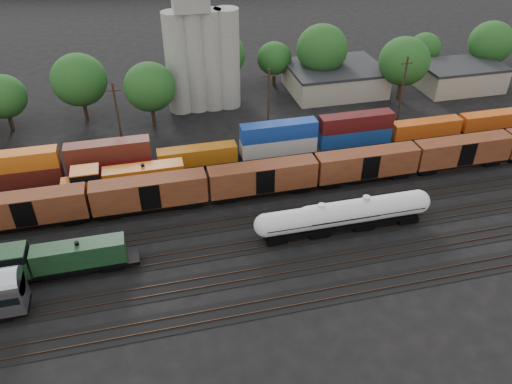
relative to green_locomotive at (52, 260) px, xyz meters
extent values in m
plane|color=black|center=(20.16, 5.00, -2.57)|extent=(600.00, 600.00, 0.00)
cube|color=black|center=(20.16, -10.00, -2.53)|extent=(180.00, 3.20, 0.08)
cube|color=#382319|center=(20.16, -10.72, -2.45)|extent=(180.00, 0.08, 0.16)
cube|color=#382319|center=(20.16, -9.28, -2.45)|extent=(180.00, 0.08, 0.16)
cube|color=black|center=(20.16, -5.00, -2.53)|extent=(180.00, 3.20, 0.08)
cube|color=#382319|center=(20.16, -5.72, -2.45)|extent=(180.00, 0.08, 0.16)
cube|color=#382319|center=(20.16, -4.28, -2.45)|extent=(180.00, 0.08, 0.16)
cube|color=black|center=(20.16, 0.00, -2.53)|extent=(180.00, 3.20, 0.08)
cube|color=#382319|center=(20.16, -0.72, -2.45)|extent=(180.00, 0.08, 0.16)
cube|color=#382319|center=(20.16, 0.72, -2.45)|extent=(180.00, 0.08, 0.16)
cube|color=black|center=(20.16, 5.00, -2.53)|extent=(180.00, 3.20, 0.08)
cube|color=#382319|center=(20.16, 4.28, -2.45)|extent=(180.00, 0.08, 0.16)
cube|color=#382319|center=(20.16, 5.72, -2.45)|extent=(180.00, 0.08, 0.16)
cube|color=black|center=(20.16, 10.00, -2.53)|extent=(180.00, 3.20, 0.08)
cube|color=#382319|center=(20.16, 9.28, -2.45)|extent=(180.00, 0.08, 0.16)
cube|color=#382319|center=(20.16, 10.72, -2.45)|extent=(180.00, 0.08, 0.16)
cube|color=black|center=(20.16, 15.00, -2.53)|extent=(180.00, 3.20, 0.08)
cube|color=#382319|center=(20.16, 14.28, -2.45)|extent=(180.00, 0.08, 0.16)
cube|color=#382319|center=(20.16, 15.72, -2.45)|extent=(180.00, 0.08, 0.16)
cube|color=black|center=(20.16, 20.00, -2.53)|extent=(180.00, 3.20, 0.08)
cube|color=#382319|center=(20.16, 19.28, -2.45)|extent=(180.00, 0.08, 0.16)
cube|color=#382319|center=(20.16, 20.72, -2.45)|extent=(180.00, 0.08, 0.16)
cube|color=black|center=(0.93, 0.00, -1.27)|extent=(16.99, 2.90, 0.40)
cube|color=black|center=(0.93, 0.00, -1.72)|extent=(5.00, 2.20, 0.80)
cube|color=#16341A|center=(2.97, 0.00, 0.28)|extent=(10.19, 2.40, 2.70)
cube|color=#16341A|center=(-4.16, 0.00, 0.58)|extent=(3.60, 2.90, 3.30)
cube|color=black|center=(-4.16, 0.00, 1.63)|extent=(3.70, 3.00, 0.90)
cylinder|color=black|center=(2.97, 0.00, 1.78)|extent=(0.50, 0.50, 0.50)
cube|color=black|center=(-4.50, 0.00, -1.92)|extent=(2.60, 2.00, 0.70)
cube|color=black|center=(6.37, 0.00, -1.92)|extent=(2.60, 2.00, 0.70)
cylinder|color=silver|center=(31.74, 0.00, 0.30)|extent=(14.16, 2.92, 2.92)
sphere|color=silver|center=(24.66, 0.00, 0.30)|extent=(2.92, 2.92, 2.92)
sphere|color=silver|center=(38.83, 0.00, 0.30)|extent=(2.92, 2.92, 2.92)
cylinder|color=silver|center=(31.74, 0.00, 1.96)|extent=(0.91, 0.91, 0.50)
cube|color=black|center=(31.74, 0.00, 0.30)|extent=(14.48, 3.06, 0.08)
cube|color=black|center=(31.74, 0.00, -1.31)|extent=(13.68, 2.21, 0.50)
cube|color=black|center=(25.95, 0.00, -1.91)|extent=(2.62, 2.01, 0.70)
cube|color=black|center=(37.54, 0.00, -1.91)|extent=(2.62, 2.01, 0.70)
cylinder|color=silver|center=(37.60, 0.00, 0.41)|extent=(14.77, 3.04, 3.04)
sphere|color=silver|center=(30.22, 0.00, 0.41)|extent=(3.04, 3.04, 3.04)
sphere|color=silver|center=(44.99, 0.00, 0.41)|extent=(3.04, 3.04, 3.04)
cylinder|color=silver|center=(37.60, 0.00, 2.15)|extent=(0.94, 0.94, 0.52)
cube|color=black|center=(37.60, 0.00, 0.41)|extent=(15.11, 3.19, 0.08)
cube|color=black|center=(37.60, 0.00, -1.26)|extent=(14.27, 2.31, 0.52)
cube|color=black|center=(31.56, 0.00, -1.89)|extent=(2.73, 2.10, 0.73)
cube|color=black|center=(43.65, 0.00, -1.89)|extent=(2.73, 2.10, 0.73)
cube|color=black|center=(8.80, 15.00, -1.24)|extent=(18.41, 2.97, 0.41)
cube|color=black|center=(8.80, 15.00, -1.70)|extent=(5.11, 2.25, 0.82)
cube|color=#CE5D12|center=(11.01, 15.00, 0.34)|extent=(11.04, 2.45, 2.76)
cube|color=#CE5D12|center=(3.28, 15.00, 0.65)|extent=(3.68, 2.97, 3.37)
cube|color=black|center=(3.28, 15.00, 1.72)|extent=(3.78, 3.07, 0.92)
cube|color=#CE5D12|center=(0.70, 15.00, -0.12)|extent=(1.64, 2.45, 1.84)
cylinder|color=black|center=(11.01, 15.00, 1.88)|extent=(0.51, 0.51, 0.51)
cube|color=black|center=(2.91, 15.00, -1.91)|extent=(2.66, 2.05, 0.72)
cube|color=black|center=(14.69, 15.00, -1.91)|extent=(2.66, 2.05, 0.72)
cube|color=black|center=(-3.93, 10.00, -1.37)|extent=(15.00, 2.60, 0.40)
cube|color=#602C17|center=(-3.93, 10.00, 0.73)|extent=(15.00, 2.90, 3.80)
cube|color=black|center=(11.47, 10.00, -1.37)|extent=(15.00, 2.60, 0.40)
cube|color=#602C17|center=(11.47, 10.00, 0.73)|extent=(15.00, 2.90, 3.80)
cube|color=black|center=(26.87, 10.00, -1.37)|extent=(15.00, 2.60, 0.40)
cube|color=#602C17|center=(26.87, 10.00, 0.73)|extent=(15.00, 2.90, 3.80)
cube|color=black|center=(42.27, 10.00, -1.37)|extent=(15.00, 2.60, 0.40)
cube|color=#602C17|center=(42.27, 10.00, 0.73)|extent=(15.00, 2.90, 3.80)
cube|color=black|center=(57.67, 10.00, -1.37)|extent=(15.00, 2.60, 0.40)
cube|color=#602C17|center=(57.67, 10.00, 0.73)|extent=(15.00, 2.90, 3.80)
cube|color=black|center=(20.16, 20.00, -2.07)|extent=(160.00, 2.60, 0.60)
cube|color=#4F1812|center=(-6.42, 20.00, -0.47)|extent=(12.00, 2.40, 2.60)
cube|color=#D25F15|center=(-6.42, 20.00, 2.13)|extent=(12.00, 2.40, 2.60)
cube|color=maroon|center=(6.38, 20.00, -0.47)|extent=(12.00, 2.40, 2.60)
cube|color=#581E14|center=(6.38, 20.00, 2.13)|extent=(12.00, 2.40, 2.60)
cube|color=#BE6613|center=(19.18, 20.00, -0.47)|extent=(12.00, 2.40, 2.60)
cube|color=silver|center=(31.98, 20.00, -0.47)|extent=(12.00, 2.40, 2.60)
cube|color=navy|center=(31.98, 20.00, 2.13)|extent=(12.00, 2.40, 2.60)
cube|color=navy|center=(44.78, 20.00, -0.47)|extent=(12.00, 2.40, 2.60)
cube|color=#4A1111|center=(44.78, 20.00, 2.13)|extent=(12.00, 2.40, 2.60)
cube|color=#CF5215|center=(57.58, 20.00, -0.47)|extent=(12.00, 2.40, 2.60)
cube|color=#C54F14|center=(70.38, 20.00, -0.47)|extent=(12.00, 2.40, 2.60)
cylinder|color=gray|center=(19.16, 41.00, 6.43)|extent=(4.40, 4.40, 18.00)
cylinder|color=gray|center=(22.16, 41.00, 6.43)|extent=(4.40, 4.40, 18.00)
cylinder|color=gray|center=(25.16, 41.00, 6.43)|extent=(4.40, 4.40, 18.00)
cylinder|color=gray|center=(28.16, 41.00, 6.43)|extent=(4.40, 4.40, 18.00)
cube|color=#9E937F|center=(50.16, 43.00, -0.27)|extent=(18.00, 14.00, 4.60)
cube|color=#232326|center=(50.16, 43.00, 2.28)|extent=(18.36, 14.28, 0.50)
cube|color=#9E937F|center=(75.16, 38.00, -0.27)|extent=(16.00, 10.00, 4.60)
cube|color=#232326|center=(75.16, 38.00, 2.28)|extent=(16.32, 10.20, 0.50)
cylinder|color=black|center=(-10.52, 40.05, -1.14)|extent=(0.70, 0.70, 2.84)
ellipsoid|color=#24551F|center=(-10.52, 40.05, 3.63)|extent=(7.72, 7.72, 7.31)
cylinder|color=black|center=(1.99, 40.89, -0.82)|extent=(0.70, 0.70, 3.50)
ellipsoid|color=#24551F|center=(1.99, 40.89, 5.06)|extent=(9.50, 9.50, 9.00)
cylinder|color=black|center=(13.66, 36.27, -0.95)|extent=(0.70, 0.70, 3.24)
ellipsoid|color=#24551F|center=(13.66, 36.27, 4.50)|extent=(8.80, 8.80, 8.34)
cylinder|color=black|center=(28.45, 48.50, -0.88)|extent=(0.70, 0.70, 3.38)
ellipsoid|color=#24551F|center=(28.45, 48.50, 4.79)|extent=(9.17, 9.17, 8.69)
cylinder|color=black|center=(39.18, 48.78, -1.28)|extent=(0.70, 0.70, 2.56)
ellipsoid|color=#24551F|center=(39.18, 48.78, 3.02)|extent=(6.96, 6.96, 6.60)
cylinder|color=black|center=(47.82, 45.02, -0.71)|extent=(0.70, 0.70, 3.71)
ellipsoid|color=#24551F|center=(47.82, 45.02, 5.51)|extent=(10.06, 10.06, 9.53)
cylinder|color=black|center=(60.92, 36.00, -0.82)|extent=(0.70, 0.70, 3.50)
ellipsoid|color=#24551F|center=(60.92, 36.00, 5.06)|extent=(9.50, 9.50, 9.00)
cylinder|color=black|center=(72.39, 47.94, -1.33)|extent=(0.70, 0.70, 2.47)
ellipsoid|color=#24551F|center=(72.39, 47.94, 2.81)|extent=(6.70, 6.70, 6.34)
cylinder|color=black|center=(84.15, 42.52, -0.88)|extent=(0.70, 0.70, 3.37)
ellipsoid|color=#24551F|center=(84.15, 42.52, 4.77)|extent=(9.14, 9.14, 8.66)
cylinder|color=black|center=(8.16, 27.00, 3.43)|extent=(0.36, 0.36, 12.00)
cube|color=black|center=(8.16, 27.00, 8.23)|extent=(2.20, 0.18, 0.18)
cylinder|color=black|center=(32.16, 27.00, 3.43)|extent=(0.36, 0.36, 12.00)
cube|color=black|center=(32.16, 27.00, 8.23)|extent=(2.20, 0.18, 0.18)
cylinder|color=black|center=(56.16, 27.00, 3.43)|extent=(0.36, 0.36, 12.00)
cube|color=black|center=(56.16, 27.00, 8.23)|extent=(2.20, 0.18, 0.18)
camera|label=1|loc=(12.31, -45.81, 37.86)|focal=35.00mm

